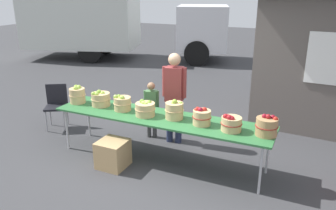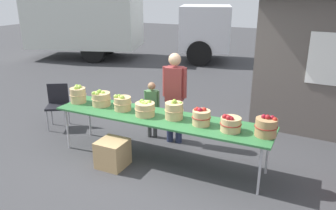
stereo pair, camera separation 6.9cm
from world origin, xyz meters
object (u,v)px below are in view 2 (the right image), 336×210
at_px(market_table, 160,119).
at_px(box_truck, 112,20).
at_px(folding_chair, 58,102).
at_px(child_customer, 152,105).
at_px(apple_basket_red_2, 266,127).
at_px(vendor_adult, 175,92).
at_px(apple_basket_green_1, 101,98).
at_px(produce_crate, 113,153).
at_px(apple_basket_green_0, 78,94).
at_px(apple_basket_green_4, 174,110).
at_px(apple_basket_green_2, 122,103).
at_px(apple_basket_red_1, 230,123).
at_px(apple_basket_red_0, 201,117).
at_px(apple_basket_green_3, 145,109).

relative_size(market_table, box_truck, 0.44).
bearing_deg(folding_chair, box_truck, 84.42).
bearing_deg(child_customer, apple_basket_red_2, 140.60).
bearing_deg(vendor_adult, child_customer, -10.72).
height_order(apple_basket_green_1, apple_basket_red_2, apple_basket_red_2).
distance_m(apple_basket_red_2, produce_crate, 2.34).
relative_size(apple_basket_green_0, apple_basket_green_4, 0.99).
distance_m(apple_basket_green_2, apple_basket_red_2, 2.31).
distance_m(apple_basket_green_4, folding_chair, 2.75).
bearing_deg(apple_basket_green_0, apple_basket_green_2, 0.11).
bearing_deg(apple_basket_green_1, produce_crate, -43.89).
distance_m(apple_basket_green_1, apple_basket_green_4, 1.38).
distance_m(apple_basket_green_1, produce_crate, 1.03).
xyz_separation_m(apple_basket_green_2, apple_basket_red_1, (1.83, -0.08, -0.01)).
xyz_separation_m(apple_basket_red_0, vendor_adult, (-0.76, 0.74, 0.08)).
xyz_separation_m(apple_basket_green_1, apple_basket_red_0, (1.83, -0.08, -0.00)).
height_order(apple_basket_green_3, produce_crate, apple_basket_green_3).
bearing_deg(apple_basket_red_1, apple_basket_red_2, 6.68).
height_order(child_customer, produce_crate, child_customer).
bearing_deg(box_truck, apple_basket_red_1, -63.60).
height_order(apple_basket_red_0, apple_basket_red_1, apple_basket_red_0).
distance_m(apple_basket_green_3, produce_crate, 0.86).
xyz_separation_m(apple_basket_green_0, apple_basket_green_2, (0.91, 0.00, -0.02)).
bearing_deg(produce_crate, vendor_adult, 67.39).
height_order(vendor_adult, folding_chair, vendor_adult).
bearing_deg(apple_basket_red_2, produce_crate, -167.56).
bearing_deg(vendor_adult, produce_crate, 59.47).
bearing_deg(apple_basket_green_2, produce_crate, -77.14).
xyz_separation_m(vendor_adult, box_truck, (-5.40, 6.02, 0.53)).
xyz_separation_m(market_table, apple_basket_red_2, (1.61, -0.01, 0.16)).
bearing_deg(folding_chair, market_table, -39.86).
bearing_deg(apple_basket_red_2, apple_basket_green_3, -178.96).
bearing_deg(apple_basket_red_1, vendor_adult, 147.13).
relative_size(apple_basket_green_4, box_truck, 0.04).
bearing_deg(apple_basket_red_2, apple_basket_red_1, -173.32).
distance_m(apple_basket_green_1, apple_basket_red_1, 2.29).
relative_size(apple_basket_red_2, produce_crate, 0.73).
bearing_deg(market_table, apple_basket_green_0, 179.43).
xyz_separation_m(apple_basket_green_3, produce_crate, (-0.34, -0.45, -0.65)).
bearing_deg(apple_basket_red_2, folding_chair, 174.40).
height_order(apple_basket_green_0, apple_basket_green_1, apple_basket_green_0).
relative_size(apple_basket_green_3, child_customer, 0.31).
bearing_deg(market_table, vendor_adult, 95.80).
distance_m(apple_basket_green_0, produce_crate, 1.34).
relative_size(apple_basket_red_2, folding_chair, 0.36).
bearing_deg(produce_crate, apple_basket_red_2, 12.44).
relative_size(child_customer, produce_crate, 2.47).
xyz_separation_m(apple_basket_green_3, box_truck, (-5.23, 6.78, 0.62)).
bearing_deg(produce_crate, box_truck, 124.10).
relative_size(apple_basket_green_4, apple_basket_red_0, 1.12).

